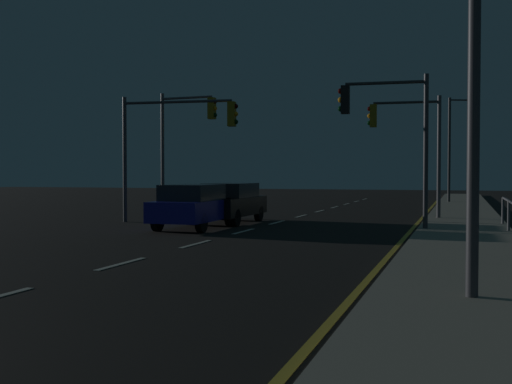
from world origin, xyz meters
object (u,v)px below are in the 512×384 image
object	(u,v)px
traffic_light_near_right	(175,132)
street_lamp_corner	(471,4)
traffic_light_overhead_east	(387,122)
traffic_light_mid_right	(184,131)
traffic_light_far_left	(407,133)
street_lamp_far_end	(454,139)
car	(195,206)
car_oncoming	(229,202)

from	to	relation	value
traffic_light_near_right	street_lamp_corner	distance (m)	16.65
traffic_light_overhead_east	traffic_light_mid_right	bearing A→B (deg)	154.03
traffic_light_near_right	traffic_light_far_left	bearing A→B (deg)	25.95
street_lamp_far_end	traffic_light_far_left	bearing A→B (deg)	-96.15
traffic_light_mid_right	traffic_light_far_left	distance (m)	9.82
traffic_light_mid_right	street_lamp_corner	bearing A→B (deg)	-53.04
traffic_light_far_left	traffic_light_overhead_east	bearing A→B (deg)	-92.43
traffic_light_mid_right	traffic_light_near_right	xyz separation A→B (m)	(1.17, -3.46, -0.30)
car	street_lamp_far_end	size ratio (longest dim) A/B	0.66
car_oncoming	street_lamp_far_end	xyz separation A→B (m)	(8.26, 19.14, 3.37)
traffic_light_mid_right	street_lamp_far_end	xyz separation A→B (m)	(11.47, 16.33, 0.30)
car	traffic_light_near_right	size ratio (longest dim) A/B	0.88
traffic_light_far_left	traffic_light_near_right	bearing A→B (deg)	-154.05
traffic_light_overhead_east	traffic_light_mid_right	size ratio (longest dim) A/B	0.91
street_lamp_far_end	traffic_light_mid_right	bearing A→B (deg)	-125.08
traffic_light_near_right	street_lamp_corner	xyz separation A→B (m)	(10.88, -12.56, 0.89)
car_oncoming	car	bearing A→B (deg)	-94.92
car_oncoming	street_lamp_far_end	distance (m)	21.12
car	traffic_light_far_left	distance (m)	9.74
traffic_light_overhead_east	traffic_light_mid_right	world-z (taller)	traffic_light_mid_right
traffic_light_near_right	street_lamp_corner	bearing A→B (deg)	-49.10
car	car_oncoming	distance (m)	2.83
car	street_lamp_far_end	bearing A→B (deg)	68.84
car_oncoming	traffic_light_near_right	distance (m)	3.50
street_lamp_corner	traffic_light_overhead_east	bearing A→B (deg)	102.38
street_lamp_far_end	traffic_light_near_right	bearing A→B (deg)	-117.49
traffic_light_overhead_east	traffic_light_far_left	bearing A→B (deg)	87.57
traffic_light_overhead_east	street_lamp_corner	xyz separation A→B (m)	(2.49, -11.36, 0.80)
traffic_light_far_left	traffic_light_near_right	size ratio (longest dim) A/B	1.00
car_oncoming	traffic_light_far_left	xyz separation A→B (m)	(6.58, 3.54, 2.82)
car	street_lamp_corner	bearing A→B (deg)	-48.85
car_oncoming	traffic_light_far_left	bearing A→B (deg)	28.30
traffic_light_far_left	street_lamp_corner	distance (m)	16.93
traffic_light_near_right	street_lamp_far_end	distance (m)	22.32
car	traffic_light_mid_right	xyz separation A→B (m)	(-2.97, 5.62, 3.07)
traffic_light_far_left	car	bearing A→B (deg)	-136.99
car	traffic_light_near_right	xyz separation A→B (m)	(-1.80, 2.17, 2.77)
street_lamp_far_end	car	bearing A→B (deg)	-111.16
car_oncoming	traffic_light_near_right	size ratio (longest dim) A/B	0.88
car	car_oncoming	bearing A→B (deg)	85.08
traffic_light_mid_right	street_lamp_corner	world-z (taller)	street_lamp_corner
car	street_lamp_corner	world-z (taller)	street_lamp_corner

